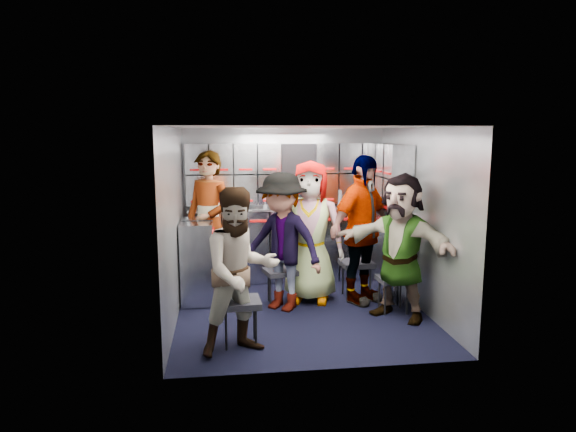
{
  "coord_description": "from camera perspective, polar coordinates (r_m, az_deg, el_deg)",
  "views": [
    {
      "loc": [
        -0.88,
        -5.63,
        2.05
      ],
      "look_at": [
        -0.1,
        0.35,
        1.06
      ],
      "focal_mm": 32.0,
      "sensor_mm": 36.0,
      "label": 1
    }
  ],
  "objects": [
    {
      "name": "jump_seat_mid_right",
      "position": [
        6.48,
        7.63,
        -5.44
      ],
      "size": [
        0.41,
        0.39,
        0.46
      ],
      "rotation": [
        0.0,
        0.0,
        0.05
      ],
      "color": "black",
      "rests_on": "ground"
    },
    {
      "name": "locker_bank_right",
      "position": [
        6.7,
        11.2,
        4.34
      ],
      "size": [
        0.28,
        1.0,
        0.82
      ],
      "primitive_type": "cube",
      "color": "#8D919B",
      "rests_on": "wall_right"
    },
    {
      "name": "counter",
      "position": [
        7.05,
        -0.15,
        0.87
      ],
      "size": [
        2.68,
        0.42,
        0.03
      ],
      "primitive_type": "cube",
      "color": "#BBBDC2",
      "rests_on": "cart_bank_back"
    },
    {
      "name": "jump_seat_near_left",
      "position": [
        5.04,
        -5.33,
        -9.79
      ],
      "size": [
        0.4,
        0.38,
        0.45
      ],
      "rotation": [
        0.0,
        0.0,
        0.05
      ],
      "color": "black",
      "rests_on": "ground"
    },
    {
      "name": "bottle_mid",
      "position": [
        6.97,
        -1.07,
        1.87
      ],
      "size": [
        0.07,
        0.07,
        0.24
      ],
      "primitive_type": "cylinder",
      "color": "white",
      "rests_on": "counter"
    },
    {
      "name": "coffee_niche",
      "position": [
        7.14,
        1.16,
        4.65
      ],
      "size": [
        0.46,
        0.16,
        0.84
      ],
      "primitive_type": null,
      "color": "black",
      "rests_on": "wall_back"
    },
    {
      "name": "attendant_arc_b",
      "position": [
        5.91,
        -0.68,
        -2.89
      ],
      "size": [
        1.18,
        1.11,
        1.6
      ],
      "primitive_type": "imported",
      "rotation": [
        0.0,
        0.0,
        -0.67
      ],
      "color": "black",
      "rests_on": "ground"
    },
    {
      "name": "attendant_arc_c",
      "position": [
        6.21,
        2.46,
        -1.77
      ],
      "size": [
        0.95,
        0.74,
        1.71
      ],
      "primitive_type": "imported",
      "rotation": [
        0.0,
        0.0,
        -0.25
      ],
      "color": "black",
      "rests_on": "ground"
    },
    {
      "name": "wall_back",
      "position": [
        7.25,
        -0.36,
        1.38
      ],
      "size": [
        2.8,
        0.04,
        2.1
      ],
      "primitive_type": "cube",
      "color": "gray",
      "rests_on": "ground"
    },
    {
      "name": "cart_bank_left",
      "position": [
        6.39,
        -10.0,
        -4.92
      ],
      "size": [
        0.38,
        0.76,
        0.99
      ],
      "primitive_type": "cube",
      "color": "#8D919B",
      "rests_on": "ground"
    },
    {
      "name": "locker_bank_back",
      "position": [
        7.05,
        -0.21,
        4.76
      ],
      "size": [
        2.68,
        0.28,
        0.82
      ],
      "primitive_type": "cube",
      "color": "#8D919B",
      "rests_on": "wall_back"
    },
    {
      "name": "ceiling",
      "position": [
        5.69,
        1.51,
        9.82
      ],
      "size": [
        2.8,
        3.0,
        0.02
      ],
      "primitive_type": "cube",
      "color": "silver",
      "rests_on": "wall_back"
    },
    {
      "name": "bottle_left",
      "position": [
        6.95,
        -2.57,
        1.9
      ],
      "size": [
        0.06,
        0.06,
        0.25
      ],
      "primitive_type": "cylinder",
      "color": "white",
      "rests_on": "counter"
    },
    {
      "name": "jump_seat_near_right",
      "position": [
        6.04,
        11.64,
        -7.09
      ],
      "size": [
        0.36,
        0.34,
        0.41
      ],
      "rotation": [
        0.0,
        0.0,
        0.03
      ],
      "color": "black",
      "rests_on": "ground"
    },
    {
      "name": "cup_left",
      "position": [
        6.92,
        -7.56,
        1.14
      ],
      "size": [
        0.09,
        0.09,
        0.09
      ],
      "primitive_type": "cylinder",
      "color": "tan",
      "rests_on": "counter"
    },
    {
      "name": "cup_right",
      "position": [
        7.2,
        8.53,
        1.45
      ],
      "size": [
        0.07,
        0.07,
        0.1
      ],
      "primitive_type": "cylinder",
      "color": "tan",
      "rests_on": "counter"
    },
    {
      "name": "wall_right",
      "position": [
        6.15,
        14.46,
        -0.33
      ],
      "size": [
        0.04,
        3.0,
        2.1
      ],
      "primitive_type": "cube",
      "color": "gray",
      "rests_on": "ground"
    },
    {
      "name": "jump_seat_mid_left",
      "position": [
        6.18,
        -0.87,
        -6.4
      ],
      "size": [
        0.42,
        0.41,
        0.42
      ],
      "rotation": [
        0.0,
        0.0,
        0.21
      ],
      "color": "black",
      "rests_on": "ground"
    },
    {
      "name": "jump_seat_center",
      "position": [
        6.49,
        2.16,
        -5.61
      ],
      "size": [
        0.46,
        0.45,
        0.43
      ],
      "rotation": [
        0.0,
        0.0,
        -0.36
      ],
      "color": "black",
      "rests_on": "ground"
    },
    {
      "name": "attendant_arc_a",
      "position": [
        4.76,
        -5.31,
        -6.18
      ],
      "size": [
        0.91,
        0.8,
        1.56
      ],
      "primitive_type": "imported",
      "rotation": [
        0.0,
        0.0,
        0.32
      ],
      "color": "black",
      "rests_on": "ground"
    },
    {
      "name": "right_cabinet",
      "position": [
        6.76,
        11.2,
        -4.12
      ],
      "size": [
        0.28,
        1.2,
        1.0
      ],
      "primitive_type": "cube",
      "color": "#8D919B",
      "rests_on": "ground"
    },
    {
      "name": "cart_bank_back",
      "position": [
        7.14,
        -0.15,
        -3.26
      ],
      "size": [
        2.68,
        0.38,
        0.99
      ],
      "primitive_type": "cube",
      "color": "#8D919B",
      "rests_on": "ground"
    },
    {
      "name": "attendant_standing",
      "position": [
        6.51,
        -8.76,
        -0.86
      ],
      "size": [
        0.8,
        0.73,
        1.82
      ],
      "primitive_type": "imported",
      "rotation": [
        0.0,
        0.0,
        -0.58
      ],
      "color": "black",
      "rests_on": "ground"
    },
    {
      "name": "red_latch_strip",
      "position": [
        6.87,
        0.06,
        -0.49
      ],
      "size": [
        2.6,
        0.02,
        0.03
      ],
      "primitive_type": "cube",
      "color": "#AD0A0A",
      "rests_on": "cart_bank_back"
    },
    {
      "name": "attendant_arc_d",
      "position": [
        6.21,
        8.16,
        -1.51
      ],
      "size": [
        1.1,
        0.97,
        1.79
      ],
      "primitive_type": "imported",
      "rotation": [
        0.0,
        0.0,
        0.63
      ],
      "color": "black",
      "rests_on": "ground"
    },
    {
      "name": "wall_left",
      "position": [
        5.74,
        -12.49,
        -0.94
      ],
      "size": [
        0.04,
        3.0,
        2.1
      ],
      "primitive_type": "cube",
      "color": "gray",
      "rests_on": "ground"
    },
    {
      "name": "bottle_right",
      "position": [
        7.11,
        5.8,
        1.99
      ],
      "size": [
        0.07,
        0.07,
        0.24
      ],
      "primitive_type": "cylinder",
      "color": "white",
      "rests_on": "counter"
    },
    {
      "name": "floor",
      "position": [
        6.05,
        1.42,
        -10.49
      ],
      "size": [
        3.0,
        3.0,
        0.0
      ],
      "primitive_type": "plane",
      "color": "black",
      "rests_on": "ground"
    },
    {
      "name": "attendant_arc_e",
      "position": [
        5.76,
        12.37,
        -3.34
      ],
      "size": [
        1.38,
        1.42,
        1.62
      ],
      "primitive_type": "imported",
      "rotation": [
        0.0,
        0.0,
        -0.81
      ],
      "color": "black",
      "rests_on": "ground"
    }
  ]
}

